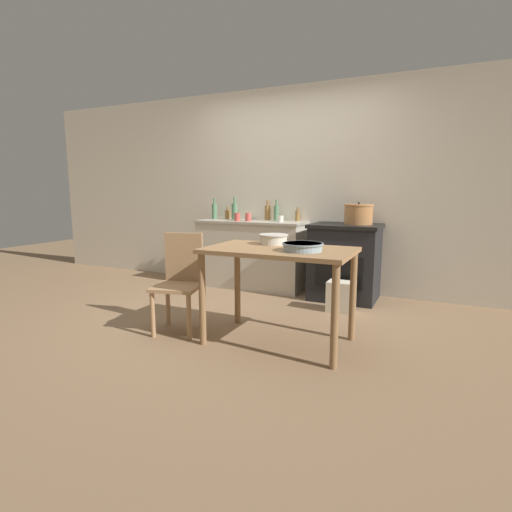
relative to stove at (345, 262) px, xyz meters
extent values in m
plane|color=#896B4C|center=(-0.78, -1.25, -0.44)|extent=(14.00, 14.00, 0.00)
cube|color=beige|center=(-0.78, 0.34, 0.83)|extent=(8.00, 0.07, 2.55)
cube|color=beige|center=(-1.24, 0.06, -0.02)|extent=(1.40, 0.48, 0.85)
cube|color=#A9A08F|center=(-1.24, 0.06, 0.42)|extent=(1.43, 0.51, 0.03)
cube|color=black|center=(0.00, 0.00, -0.02)|extent=(0.75, 0.60, 0.84)
cube|color=black|center=(0.00, 0.00, 0.42)|extent=(0.79, 0.64, 0.04)
cube|color=black|center=(0.00, -0.30, -0.07)|extent=(0.52, 0.01, 0.35)
cube|color=#997047|center=(-0.19, -1.60, 0.34)|extent=(1.19, 0.71, 0.03)
cylinder|color=olive|center=(-0.74, -1.91, -0.06)|extent=(0.06, 0.06, 0.76)
cylinder|color=olive|center=(0.36, -1.91, -0.06)|extent=(0.06, 0.06, 0.76)
cylinder|color=olive|center=(-0.74, -1.29, -0.06)|extent=(0.06, 0.06, 0.76)
cylinder|color=olive|center=(0.36, -1.29, -0.06)|extent=(0.06, 0.06, 0.76)
cube|color=#A87F56|center=(-1.10, -1.75, -0.03)|extent=(0.49, 0.49, 0.03)
cube|color=#A87F56|center=(-1.15, -1.57, 0.21)|extent=(0.36, 0.12, 0.45)
cylinder|color=#A87F56|center=(-1.22, -1.95, -0.24)|extent=(0.04, 0.04, 0.40)
cylinder|color=#A87F56|center=(-0.90, -1.87, -0.24)|extent=(0.04, 0.04, 0.40)
cylinder|color=#A87F56|center=(-1.30, -1.63, -0.24)|extent=(0.04, 0.04, 0.40)
cylinder|color=#A87F56|center=(-0.98, -1.55, -0.24)|extent=(0.04, 0.04, 0.40)
cube|color=beige|center=(0.09, -0.52, -0.28)|extent=(0.28, 0.20, 0.32)
cylinder|color=#B77A47|center=(0.13, 0.02, 0.54)|extent=(0.32, 0.32, 0.21)
cylinder|color=#B77A47|center=(0.13, 0.02, 0.66)|extent=(0.33, 0.33, 0.02)
sphere|color=black|center=(0.13, 0.02, 0.68)|extent=(0.02, 0.02, 0.02)
cylinder|color=silver|center=(-0.33, -1.39, 0.40)|extent=(0.23, 0.23, 0.09)
cylinder|color=beige|center=(-0.33, -1.39, 0.44)|extent=(0.25, 0.25, 0.01)
cylinder|color=#93A8B2|center=(0.03, -1.66, 0.39)|extent=(0.30, 0.30, 0.06)
cylinder|color=#8597A0|center=(0.03, -1.66, 0.41)|extent=(0.32, 0.32, 0.01)
cylinder|color=olive|center=(-1.67, 0.21, 0.49)|extent=(0.08, 0.08, 0.12)
cylinder|color=olive|center=(-1.67, 0.21, 0.58)|extent=(0.03, 0.03, 0.05)
cylinder|color=#517F5B|center=(-0.95, 0.21, 0.53)|extent=(0.06, 0.06, 0.19)
cylinder|color=#517F5B|center=(-0.95, 0.21, 0.67)|extent=(0.02, 0.02, 0.08)
cylinder|color=#517F5B|center=(-1.83, 0.13, 0.54)|extent=(0.07, 0.07, 0.20)
cylinder|color=#517F5B|center=(-1.83, 0.13, 0.68)|extent=(0.03, 0.03, 0.08)
cylinder|color=olive|center=(-0.68, 0.25, 0.50)|extent=(0.06, 0.06, 0.13)
cylinder|color=olive|center=(-0.68, 0.25, 0.59)|extent=(0.02, 0.02, 0.05)
cylinder|color=olive|center=(-1.09, 0.24, 0.53)|extent=(0.08, 0.08, 0.19)
cylinder|color=olive|center=(-1.09, 0.24, 0.66)|extent=(0.03, 0.03, 0.07)
cylinder|color=#517F5B|center=(-1.53, 0.14, 0.54)|extent=(0.07, 0.07, 0.22)
cylinder|color=#517F5B|center=(-1.53, 0.14, 0.69)|extent=(0.03, 0.03, 0.08)
cylinder|color=#B74C42|center=(-1.25, 0.00, 0.48)|extent=(0.08, 0.08, 0.10)
cylinder|color=silver|center=(-0.82, 0.03, 0.47)|extent=(0.07, 0.07, 0.08)
cylinder|color=#B74C42|center=(-1.38, -0.07, 0.49)|extent=(0.08, 0.08, 0.10)
camera|label=1|loc=(0.99, -4.58, 0.82)|focal=28.00mm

